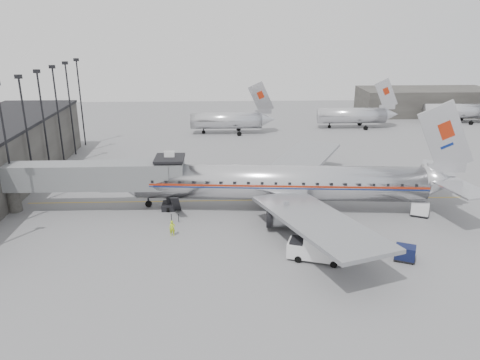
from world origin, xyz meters
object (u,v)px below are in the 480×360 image
object	(u,v)px
baggage_cart_navy	(405,253)
airliner	(286,183)
ramp_worker	(172,228)
baggage_cart_white	(420,209)
service_van	(317,248)

from	to	relation	value
baggage_cart_navy	airliner	bearing A→B (deg)	150.87
ramp_worker	baggage_cart_navy	bearing A→B (deg)	-23.61
baggage_cart_white	service_van	bearing A→B (deg)	-120.66
service_van	baggage_cart_navy	bearing A→B (deg)	15.94
baggage_cart_white	ramp_worker	distance (m)	28.47
service_van	baggage_cart_navy	world-z (taller)	service_van
baggage_cart_white	ramp_worker	world-z (taller)	ramp_worker
service_van	ramp_worker	world-z (taller)	service_van
baggage_cart_navy	ramp_worker	bearing A→B (deg)	-171.22
baggage_cart_navy	baggage_cart_white	xyz separation A→B (m)	(5.64, 10.39, 0.05)
baggage_cart_white	baggage_cart_navy	bearing A→B (deg)	-94.77
baggage_cart_navy	ramp_worker	distance (m)	23.34
baggage_cart_navy	baggage_cart_white	size ratio (longest dim) A/B	0.94
baggage_cart_white	ramp_worker	bearing A→B (deg)	-147.74
baggage_cart_navy	baggage_cart_white	bearing A→B (deg)	85.61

